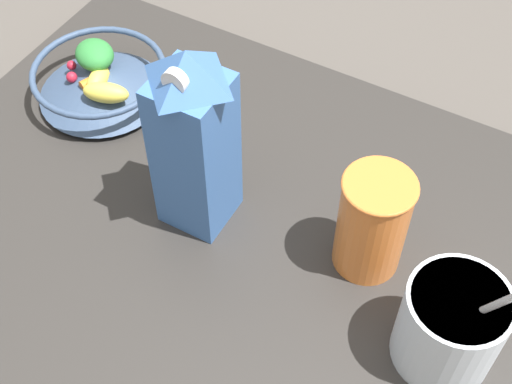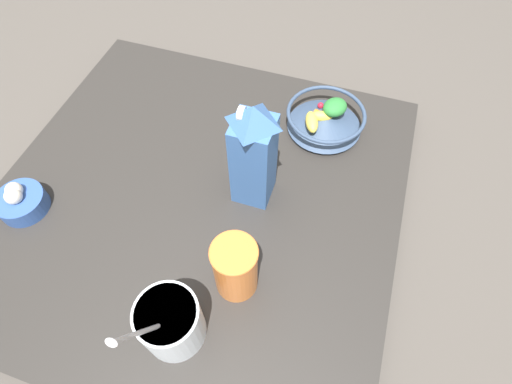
{
  "view_description": "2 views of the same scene",
  "coord_description": "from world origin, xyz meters",
  "px_view_note": "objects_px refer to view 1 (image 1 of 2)",
  "views": [
    {
      "loc": [
        0.3,
        -0.36,
        0.83
      ],
      "look_at": [
        0.01,
        0.16,
        0.09
      ],
      "focal_mm": 50.0,
      "sensor_mm": 36.0,
      "label": 1
    },
    {
      "loc": [
        0.45,
        0.3,
        0.85
      ],
      "look_at": [
        0.0,
        0.15,
        0.13
      ],
      "focal_mm": 28.0,
      "sensor_mm": 36.0,
      "label": 2
    }
  ],
  "objects_px": {
    "yogurt_tub": "(451,324)",
    "drinking_cup": "(373,222)",
    "fruit_bowl": "(100,79)",
    "milk_carton": "(194,140)"
  },
  "relations": [
    {
      "from": "yogurt_tub",
      "to": "drinking_cup",
      "type": "relative_size",
      "value": 1.78
    },
    {
      "from": "fruit_bowl",
      "to": "drinking_cup",
      "type": "relative_size",
      "value": 1.36
    },
    {
      "from": "milk_carton",
      "to": "yogurt_tub",
      "type": "height_order",
      "value": "milk_carton"
    },
    {
      "from": "fruit_bowl",
      "to": "drinking_cup",
      "type": "xyz_separation_m",
      "value": [
        0.48,
        -0.08,
        0.04
      ]
    },
    {
      "from": "milk_carton",
      "to": "yogurt_tub",
      "type": "xyz_separation_m",
      "value": [
        0.36,
        -0.04,
        -0.07
      ]
    },
    {
      "from": "fruit_bowl",
      "to": "drinking_cup",
      "type": "distance_m",
      "value": 0.49
    },
    {
      "from": "yogurt_tub",
      "to": "milk_carton",
      "type": "bearing_deg",
      "value": 173.49
    },
    {
      "from": "fruit_bowl",
      "to": "yogurt_tub",
      "type": "bearing_deg",
      "value": -14.3
    },
    {
      "from": "milk_carton",
      "to": "yogurt_tub",
      "type": "relative_size",
      "value": 1.04
    },
    {
      "from": "yogurt_tub",
      "to": "drinking_cup",
      "type": "bearing_deg",
      "value": 148.87
    }
  ]
}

